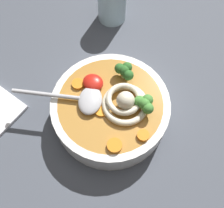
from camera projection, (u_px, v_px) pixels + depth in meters
table_slab at (105, 127)px, 58.39cm from camera, size 92.26×92.26×4.38cm
soup_bowl at (112, 110)px, 54.37cm from camera, size 22.70×22.70×5.86cm
noodle_pile at (125, 102)px, 50.68cm from camera, size 9.55×9.36×3.84cm
soup_spoon at (83, 99)px, 51.43cm from camera, size 16.82×10.98×1.60cm
chili_sauce_dollop at (93, 83)px, 52.87cm from camera, size 4.06×3.65×1.83cm
broccoli_floret_rear at (145, 103)px, 49.63cm from camera, size 4.07×3.50×3.22cm
broccoli_floret_center at (124, 70)px, 52.86cm from camera, size 3.95×3.40×3.12cm
carrot_slice_extra_a at (78, 84)px, 53.43cm from camera, size 2.39×2.39×0.61cm
carrot_slice_left at (143, 135)px, 48.71cm from camera, size 2.18×2.18×0.69cm
carrot_slice_beside_noodles at (100, 111)px, 50.95cm from camera, size 2.99×2.99×0.44cm
carrot_slice_far at (115, 145)px, 47.85cm from camera, size 2.67×2.67×0.74cm
drinking_glass at (112, 1)px, 64.78cm from camera, size 6.87×6.87×10.03cm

